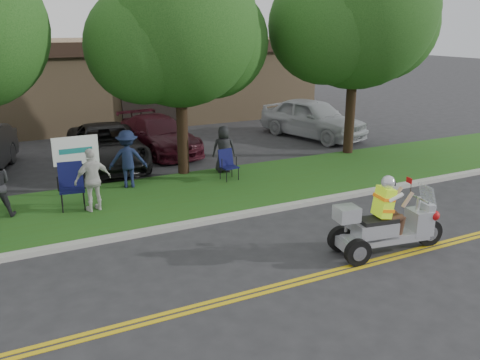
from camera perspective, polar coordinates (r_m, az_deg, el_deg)
name	(u,v)px	position (r m, az deg, el deg)	size (l,w,h in m)	color
ground	(288,270)	(10.38, 5.42, -10.04)	(120.00, 120.00, 0.00)	#28282B
centerline_near	(304,282)	(9.95, 7.22, -11.34)	(60.00, 0.10, 0.01)	gold
centerline_far	(300,279)	(10.07, 6.71, -10.96)	(60.00, 0.10, 0.01)	gold
curb	(224,218)	(12.81, -1.83, -4.27)	(60.00, 0.25, 0.12)	#A8A89E
grass_verge	(192,194)	(14.67, -5.39, -1.54)	(60.00, 4.00, 0.10)	#295416
commercial_building	(130,78)	(27.79, -12.28, 11.10)	(18.00, 8.20, 4.00)	#9E7F5B
tree_mid	(180,34)	(16.01, -6.71, 15.94)	(5.88, 4.80, 7.05)	#332114
tree_right	(357,15)	(19.11, 13.02, 17.59)	(6.86, 5.60, 8.07)	#332114
business_sign	(76,154)	(14.94, -17.95, 2.83)	(1.25, 0.06, 1.75)	silver
trike_scooter	(386,226)	(11.28, 16.03, -5.01)	(2.65, 1.01, 1.74)	black
lawn_chair_a	(71,183)	(13.94, -18.41, -0.27)	(0.70, 0.72, 1.19)	black
lawn_chair_b	(227,162)	(15.70, -1.42, 1.98)	(0.54, 0.55, 0.93)	black
spectator_adult_right	(93,180)	(13.46, -16.19, 0.02)	(0.96, 0.40, 1.64)	silver
spectator_chair_a	(128,159)	(15.19, -12.49, 2.33)	(1.10, 0.63, 1.70)	#161F3D
spectator_chair_b	(224,149)	(16.42, -1.82, 3.49)	(0.74, 0.48, 1.52)	black
parked_car_mid	(107,146)	(18.08, -14.73, 3.70)	(2.36, 5.12, 1.42)	black
parked_car_right	(159,135)	(19.73, -9.12, 5.05)	(1.91, 4.70, 1.36)	#410F1A
parked_car_far_right	(312,118)	(22.31, 8.14, 6.90)	(2.00, 4.96, 1.69)	#AEB1B5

